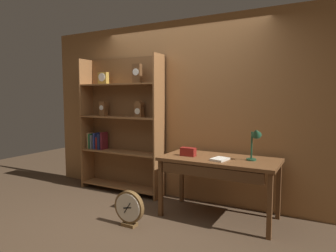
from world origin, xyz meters
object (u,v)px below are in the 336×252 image
at_px(toolbox_small, 188,152).
at_px(round_clock_large, 129,208).
at_px(workbench, 218,165).
at_px(desk_lamp, 255,138).
at_px(open_repair_manual, 220,159).
at_px(bookshelf, 121,126).

relative_size(toolbox_small, round_clock_large, 0.46).
bearing_deg(workbench, desk_lamp, 5.19).
height_order(desk_lamp, open_repair_manual, desk_lamp).
height_order(workbench, open_repair_manual, open_repair_manual).
relative_size(toolbox_small, open_repair_manual, 0.87).
xyz_separation_m(desk_lamp, open_repair_manual, (-0.37, -0.14, -0.26)).
bearing_deg(toolbox_small, bookshelf, 164.71).
height_order(open_repair_manual, round_clock_large, open_repair_manual).
bearing_deg(workbench, round_clock_large, -138.95).
distance_m(desk_lamp, toolbox_small, 0.84).
bearing_deg(bookshelf, toolbox_small, -15.29).
distance_m(open_repair_manual, round_clock_large, 1.20).
bearing_deg(round_clock_large, toolbox_small, 57.19).
bearing_deg(round_clock_large, workbench, 41.05).
xyz_separation_m(workbench, round_clock_large, (-0.82, -0.72, -0.46)).
bearing_deg(open_repair_manual, round_clock_large, -134.51).
height_order(toolbox_small, round_clock_large, toolbox_small).
distance_m(toolbox_small, round_clock_large, 1.00).
xyz_separation_m(bookshelf, desk_lamp, (2.15, -0.29, -0.01)).
xyz_separation_m(desk_lamp, toolbox_small, (-0.81, -0.08, -0.22)).
height_order(desk_lamp, toolbox_small, desk_lamp).
bearing_deg(round_clock_large, desk_lamp, 31.27).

